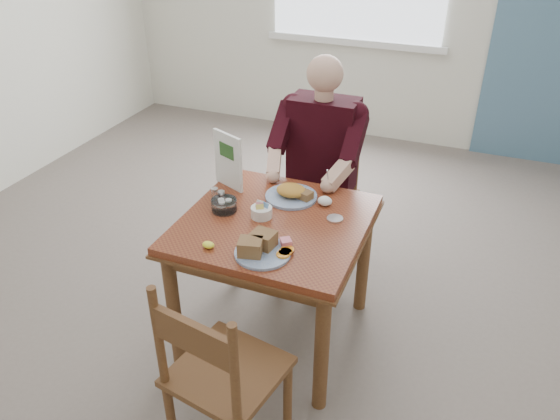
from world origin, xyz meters
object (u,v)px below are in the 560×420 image
at_px(chair_far, 322,195).
at_px(chair_near, 221,377).
at_px(table, 275,238).
at_px(diner, 319,153).
at_px(far_plate, 292,193).
at_px(near_plate, 261,247).

distance_m(chair_far, chair_near, 1.59).
bearing_deg(table, chair_near, -83.74).
relative_size(chair_far, diner, 0.69).
xyz_separation_m(diner, far_plate, (0.00, -0.47, -0.03)).
bearing_deg(diner, near_plate, -87.05).
relative_size(chair_near, far_plate, 2.68).
xyz_separation_m(table, near_plate, (0.05, -0.29, 0.14)).
distance_m(chair_near, far_plate, 1.08).
distance_m(table, far_plate, 0.28).
height_order(diner, far_plate, diner).
bearing_deg(diner, table, -90.00).
relative_size(diner, near_plate, 4.88).
xyz_separation_m(chair_far, diner, (0.00, -0.09, 0.33)).
bearing_deg(diner, chair_near, -86.68).
bearing_deg(chair_near, chair_far, 93.13).
bearing_deg(near_plate, table, 100.12).
xyz_separation_m(table, chair_near, (0.09, -0.79, -0.16)).
height_order(chair_near, near_plate, chair_near).
distance_m(table, chair_near, 0.81).
bearing_deg(chair_far, diner, -89.99).
relative_size(near_plate, far_plate, 0.80).
bearing_deg(chair_far, table, -90.00).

